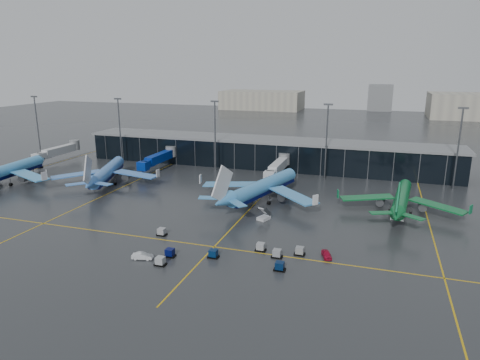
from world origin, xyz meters
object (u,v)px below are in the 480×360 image
(airliner_arkefly, at_px, (107,165))
(airliner_klm_near, at_px, (264,178))
(airliner_aer_lingus, at_px, (403,191))
(baggage_carts, at_px, (227,252))
(service_van_white, at_px, (142,256))
(airliner_klm_west, at_px, (5,164))
(mobile_airstair, at_px, (264,217))
(service_van_red, at_px, (327,254))

(airliner_arkefly, distance_m, airliner_klm_near, 53.41)
(airliner_aer_lingus, xyz_separation_m, baggage_carts, (-34.56, -40.01, -5.03))
(service_van_white, bearing_deg, airliner_klm_west, 50.14)
(airliner_klm_near, xyz_separation_m, airliner_aer_lingus, (37.05, 2.31, -0.95))
(airliner_arkefly, xyz_separation_m, airliner_aer_lingus, (90.42, 0.27, -0.56))
(airliner_klm_west, bearing_deg, mobile_airstair, -10.16)
(airliner_klm_west, bearing_deg, airliner_aer_lingus, -0.91)
(service_van_white, bearing_deg, baggage_carts, -79.14)
(mobile_airstair, height_order, service_van_white, mobile_airstair)
(service_van_red, height_order, service_van_white, service_van_white)
(airliner_klm_near, distance_m, airliner_aer_lingus, 37.13)
(airliner_klm_near, distance_m, mobile_airstair, 16.64)
(baggage_carts, xyz_separation_m, service_van_white, (-15.45, -6.86, -0.06))
(airliner_arkefly, height_order, service_van_white, airliner_arkefly)
(airliner_klm_west, distance_m, baggage_carts, 92.08)
(mobile_airstair, distance_m, service_van_white, 34.19)
(airliner_klm_west, bearing_deg, service_van_red, -18.57)
(airliner_arkefly, relative_size, service_van_red, 10.56)
(airliner_klm_near, height_order, mobile_airstair, airliner_klm_near)
(airliner_klm_west, bearing_deg, service_van_white, -32.72)
(airliner_aer_lingus, distance_m, baggage_carts, 53.11)
(airliner_klm_west, xyz_separation_m, airliner_klm_near, (84.61, 8.43, 0.05))
(mobile_airstair, bearing_deg, airliner_arkefly, -174.81)
(airliner_arkefly, relative_size, mobile_airstair, 10.92)
(airliner_klm_near, bearing_deg, service_van_red, -40.21)
(airliner_arkefly, height_order, service_van_red, airliner_arkefly)
(airliner_klm_west, distance_m, airliner_klm_near, 85.03)
(airliner_klm_west, height_order, airliner_aer_lingus, airliner_klm_west)
(mobile_airstair, bearing_deg, airliner_aer_lingus, 49.36)
(service_van_red, bearing_deg, airliner_klm_near, 104.37)
(baggage_carts, bearing_deg, mobile_airstair, 85.84)
(airliner_klm_west, relative_size, service_van_red, 11.13)
(airliner_klm_west, height_order, mobile_airstair, airliner_klm_west)
(airliner_aer_lingus, bearing_deg, service_van_white, -131.00)
(airliner_klm_west, distance_m, airliner_arkefly, 32.95)
(airliner_klm_west, xyz_separation_m, service_van_white, (71.64, -36.14, -6.00))
(service_van_red, bearing_deg, airliner_arkefly, 135.70)
(airliner_klm_near, relative_size, service_van_red, 11.21)
(baggage_carts, height_order, mobile_airstair, mobile_airstair)
(baggage_carts, xyz_separation_m, service_van_red, (19.41, 5.43, -0.09))
(airliner_aer_lingus, relative_size, service_van_white, 8.90)
(baggage_carts, xyz_separation_m, mobile_airstair, (1.66, 22.74, 0.01))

